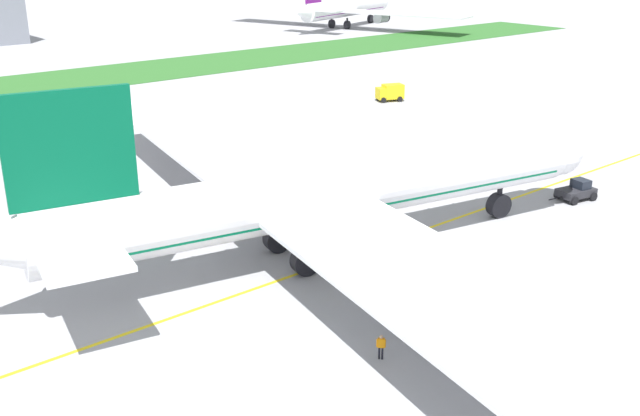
# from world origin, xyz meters

# --- Properties ---
(ground_plane) EXTENTS (600.00, 600.00, 0.00)m
(ground_plane) POSITION_xyz_m (0.00, 0.00, 0.00)
(ground_plane) COLOR #9E9EA3
(ground_plane) RESTS_ON ground
(apron_taxi_line) EXTENTS (280.00, 0.36, 0.01)m
(apron_taxi_line) POSITION_xyz_m (0.00, -0.44, 0.00)
(apron_taxi_line) COLOR yellow
(apron_taxi_line) RESTS_ON ground
(grass_median_strip) EXTENTS (320.00, 24.00, 0.10)m
(grass_median_strip) POSITION_xyz_m (0.00, 95.30, 0.05)
(grass_median_strip) COLOR #2D6628
(grass_median_strip) RESTS_ON ground
(airliner_foreground) EXTENTS (56.90, 93.15, 16.10)m
(airliner_foreground) POSITION_xyz_m (-4.53, 1.09, 5.47)
(airliner_foreground) COLOR white
(airliner_foreground) RESTS_ON ground
(pushback_tug) EXTENTS (5.78, 3.25, 2.10)m
(pushback_tug) POSITION_xyz_m (24.95, -4.76, 0.96)
(pushback_tug) COLOR #26262B
(pushback_tug) RESTS_ON ground
(ground_crew_wingwalker_port) EXTENTS (0.50, 0.51, 1.74)m
(ground_crew_wingwalker_port) POSITION_xyz_m (-12.16, -13.91, 1.06)
(ground_crew_wingwalker_port) COLOR black
(ground_crew_wingwalker_port) RESTS_ON ground
(ground_crew_marshaller_front) EXTENTS (0.48, 0.51, 1.73)m
(ground_crew_marshaller_front) POSITION_xyz_m (0.21, -1.78, 1.05)
(ground_crew_marshaller_front) COLOR black
(ground_crew_marshaller_front) RESTS_ON ground
(service_truck_baggage_loader) EXTENTS (4.87, 3.78, 2.77)m
(service_truck_baggage_loader) POSITION_xyz_m (44.90, 42.54, 1.51)
(service_truck_baggage_loader) COLOR yellow
(service_truck_baggage_loader) RESTS_ON ground
(parked_airliner_far_outer) EXTENTS (49.11, 79.12, 16.69)m
(parked_airliner_far_outer) POSITION_xyz_m (109.95, 127.61, 5.66)
(parked_airliner_far_outer) COLOR white
(parked_airliner_far_outer) RESTS_ON ground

